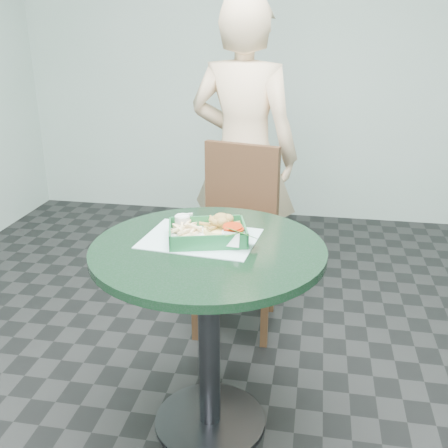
% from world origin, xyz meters
% --- Properties ---
extents(floor, '(4.00, 5.00, 0.02)m').
position_xyz_m(floor, '(0.00, 0.00, 0.00)').
color(floor, '#303335').
rests_on(floor, ground).
extents(wall_back, '(4.00, 0.04, 2.80)m').
position_xyz_m(wall_back, '(0.00, 2.50, 1.40)').
color(wall_back, silver).
rests_on(wall_back, ground).
extents(cafe_table, '(0.82, 0.82, 0.75)m').
position_xyz_m(cafe_table, '(0.00, 0.00, 0.58)').
color(cafe_table, '#2F2F34').
rests_on(cafe_table, floor).
extents(dining_chair, '(0.40, 0.40, 0.93)m').
position_xyz_m(dining_chair, '(-0.02, 0.83, 0.53)').
color(dining_chair, black).
rests_on(dining_chair, floor).
extents(diner_person, '(0.73, 0.55, 1.80)m').
position_xyz_m(diner_person, '(-0.04, 1.12, 0.90)').
color(diner_person, beige).
rests_on(diner_person, floor).
extents(placemat, '(0.43, 0.34, 0.00)m').
position_xyz_m(placemat, '(-0.04, 0.06, 0.75)').
color(placemat, '#A9D1D0').
rests_on(placemat, cafe_table).
extents(food_basket, '(0.27, 0.20, 0.05)m').
position_xyz_m(food_basket, '(-0.01, 0.05, 0.77)').
color(food_basket, '#1C6234').
rests_on(food_basket, placemat).
extents(crab_sandwich, '(0.13, 0.13, 0.07)m').
position_xyz_m(crab_sandwich, '(0.04, 0.08, 0.80)').
color(crab_sandwich, '#F3D97A').
rests_on(crab_sandwich, food_basket).
extents(fries_pile, '(0.14, 0.14, 0.04)m').
position_xyz_m(fries_pile, '(-0.08, 0.09, 0.79)').
color(fries_pile, '#FDDB9B').
rests_on(fries_pile, food_basket).
extents(sauce_ramekin, '(0.06, 0.06, 0.03)m').
position_xyz_m(sauce_ramekin, '(-0.10, 0.14, 0.80)').
color(sauce_ramekin, silver).
rests_on(sauce_ramekin, food_basket).
extents(garnish_cup, '(0.12, 0.12, 0.05)m').
position_xyz_m(garnish_cup, '(0.09, 0.01, 0.79)').
color(garnish_cup, white).
rests_on(garnish_cup, food_basket).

